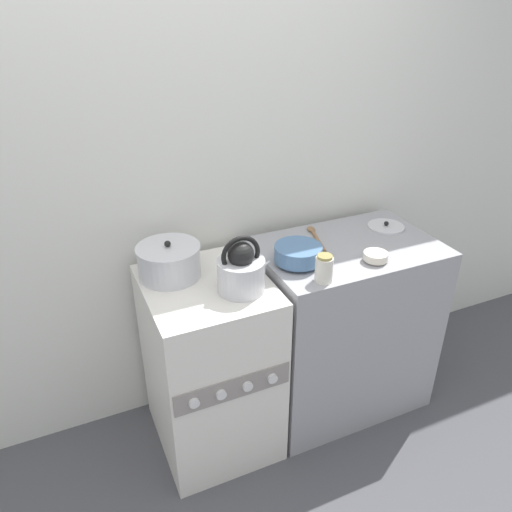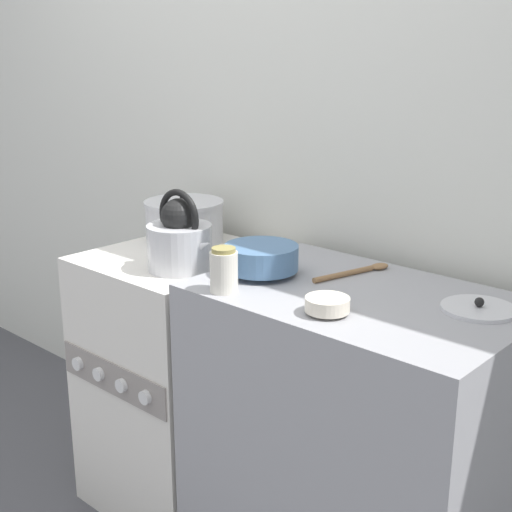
% 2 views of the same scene
% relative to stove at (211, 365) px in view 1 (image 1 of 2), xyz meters
% --- Properties ---
extents(ground_plane, '(12.00, 12.00, 0.00)m').
position_rel_stove_xyz_m(ground_plane, '(-0.00, -0.30, -0.45)').
color(ground_plane, '#4C4C51').
extents(wall_back, '(7.00, 0.06, 2.50)m').
position_rel_stove_xyz_m(wall_back, '(-0.00, 0.37, 0.80)').
color(wall_back, silver).
rests_on(wall_back, ground_plane).
extents(stove, '(0.54, 0.62, 0.91)m').
position_rel_stove_xyz_m(stove, '(0.00, 0.00, 0.00)').
color(stove, silver).
rests_on(stove, ground_plane).
extents(counter, '(0.87, 0.58, 0.94)m').
position_rel_stove_xyz_m(counter, '(0.72, -0.01, 0.02)').
color(counter, '#99999E').
rests_on(counter, ground_plane).
extents(kettle, '(0.25, 0.20, 0.25)m').
position_rel_stove_xyz_m(kettle, '(0.12, -0.11, 0.55)').
color(kettle, silver).
rests_on(kettle, stove).
extents(cooking_pot, '(0.28, 0.28, 0.17)m').
position_rel_stove_xyz_m(cooking_pot, '(-0.12, 0.13, 0.53)').
color(cooking_pot, silver).
rests_on(cooking_pot, stove).
extents(enamel_bowl, '(0.21, 0.21, 0.09)m').
position_rel_stove_xyz_m(enamel_bowl, '(0.42, -0.06, 0.54)').
color(enamel_bowl, '#4C729E').
rests_on(enamel_bowl, counter).
extents(small_ceramic_bowl, '(0.11, 0.11, 0.04)m').
position_rel_stove_xyz_m(small_ceramic_bowl, '(0.75, -0.18, 0.51)').
color(small_ceramic_bowl, beige).
rests_on(small_ceramic_bowl, counter).
extents(storage_jar, '(0.08, 0.08, 0.12)m').
position_rel_stove_xyz_m(storage_jar, '(0.44, -0.24, 0.55)').
color(storage_jar, silver).
rests_on(storage_jar, counter).
extents(loose_pot_lid, '(0.19, 0.19, 0.03)m').
position_rel_stove_xyz_m(loose_pot_lid, '(1.01, 0.09, 0.50)').
color(loose_pot_lid, silver).
rests_on(loose_pot_lid, counter).
extents(wooden_spoon, '(0.09, 0.27, 0.02)m').
position_rel_stove_xyz_m(wooden_spoon, '(0.62, 0.14, 0.50)').
color(wooden_spoon, olive).
rests_on(wooden_spoon, counter).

